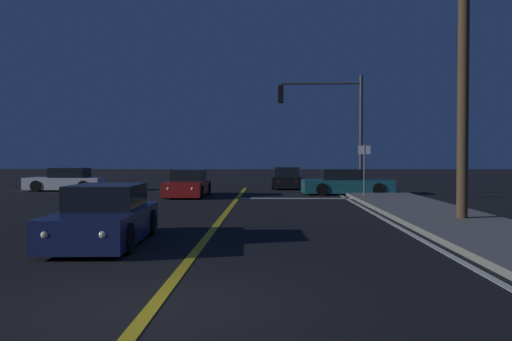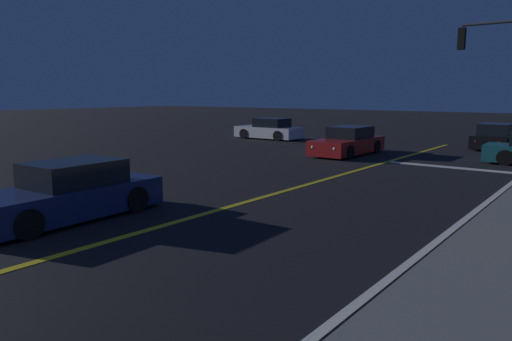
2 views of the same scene
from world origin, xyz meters
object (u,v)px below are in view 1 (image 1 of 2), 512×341
Objects in this scene: street_sign_corner at (364,163)px; car_side_waiting_red at (188,185)px; car_following_oncoming_white at (66,181)px; traffic_signal_near_right at (332,115)px; car_lead_oncoming_black at (286,179)px; car_parked_curb_teal at (346,183)px; car_far_approaching_navy at (105,218)px; utility_pole_right at (463,59)px.

car_side_waiting_red is at bearing 168.05° from street_sign_corner.
car_side_waiting_red is at bearing -118.17° from car_following_oncoming_white.
car_lead_oncoming_black is at bearing -70.65° from traffic_signal_near_right.
car_side_waiting_red is 0.76× the size of traffic_signal_near_right.
car_parked_curb_teal is 3.50m from street_sign_corner.
car_side_waiting_red is 14.89m from car_far_approaching_navy.
utility_pole_right is 3.71× the size of street_sign_corner.
car_following_oncoming_white is (-7.72, 4.18, -0.00)m from car_side_waiting_red.
traffic_signal_near_right is at bearing -116.21° from car_far_approaching_navy.
car_parked_curb_teal is at bearing 98.29° from utility_pole_right.
traffic_signal_near_right is 2.41× the size of street_sign_corner.
car_following_oncoming_white is (-12.84, -2.92, 0.00)m from car_lead_oncoming_black.
traffic_signal_near_right is (-0.82, -0.50, 3.54)m from car_parked_curb_teal.
street_sign_corner is (16.19, -5.97, 1.13)m from car_following_oncoming_white.
utility_pole_right is at bearing 5.57° from car_parked_curb_teal.
car_following_oncoming_white is 15.71m from traffic_signal_near_right.
car_following_oncoming_white is 16.02m from car_parked_curb_teal.
car_following_oncoming_white is at bearing 139.64° from utility_pole_right.
traffic_signal_near_right is at bearing -101.71° from car_following_oncoming_white.
car_lead_oncoming_black is 18.98m from utility_pole_right.
utility_pole_right is (9.87, -10.77, 4.31)m from car_side_waiting_red.
street_sign_corner is at bearing 4.01° from car_parked_curb_teal.
car_lead_oncoming_black is 1.71× the size of street_sign_corner.
car_lead_oncoming_black is 0.46× the size of utility_pole_right.
car_following_oncoming_white is at bearing -28.00° from car_side_waiting_red.
car_parked_curb_teal is (15.80, -2.67, 0.00)m from car_following_oncoming_white.
car_following_oncoming_white is at bearing -167.36° from car_lead_oncoming_black.
car_side_waiting_red is 1.06× the size of car_following_oncoming_white.
car_far_approaching_navy is 15.48m from street_sign_corner.
street_sign_corner is at bearing 98.86° from utility_pole_right.
utility_pole_right is (2.61, -11.78, 0.77)m from traffic_signal_near_right.
car_parked_curb_teal is 1.87× the size of street_sign_corner.
car_following_oncoming_white is at bearing -102.33° from car_parked_curb_teal.
car_lead_oncoming_black is 9.56m from street_sign_corner.
traffic_signal_near_right is 0.65× the size of utility_pole_right.
traffic_signal_near_right is at bearing -171.69° from car_side_waiting_red.
utility_pole_right is 9.63m from street_sign_corner.
car_far_approaching_navy is at bearing -156.72° from utility_pole_right.
car_side_waiting_red is at bearing -91.43° from car_far_approaching_navy.
car_lead_oncoming_black is at bearing -104.94° from car_far_approaching_navy.
car_following_oncoming_white is 17.29m from street_sign_corner.
traffic_signal_near_right is (14.98, -3.17, 3.54)m from car_following_oncoming_white.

